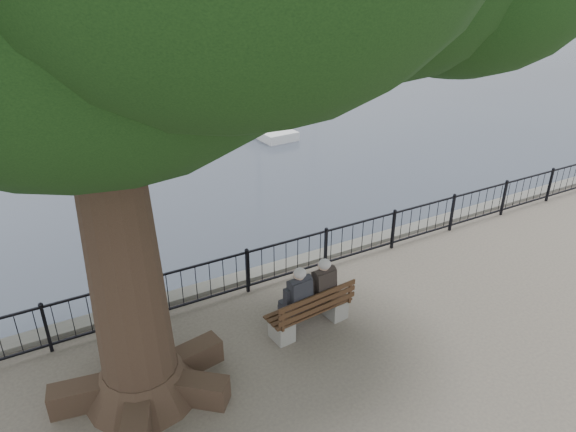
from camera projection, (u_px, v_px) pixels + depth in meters
harbor at (278, 287)px, 12.29m from camera, size 260.00×260.00×1.20m
railing at (288, 258)px, 11.43m from camera, size 22.06×0.06×1.00m
bench at (310, 314)px, 9.95m from camera, size 1.82×0.69×0.94m
person_left at (295, 301)px, 9.73m from camera, size 0.45×0.76×1.49m
person_right at (319, 292)px, 10.01m from camera, size 0.45×0.76×1.49m
lion_monument at (67, 28)px, 49.34m from camera, size 6.02×6.02×8.88m
sailboat_b at (63, 126)px, 25.32m from camera, size 2.12×6.01×13.26m
sailboat_c at (255, 123)px, 26.00m from camera, size 1.98×5.79×10.15m
sailboat_d at (313, 89)px, 33.32m from camera, size 2.93×6.36×11.03m
sailboat_f at (111, 84)px, 34.59m from camera, size 4.07×6.24×13.01m
sailboat_g at (151, 71)px, 39.38m from camera, size 3.09×4.86×8.98m
sailboat_h at (28, 74)px, 37.82m from camera, size 1.87×5.44×11.94m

